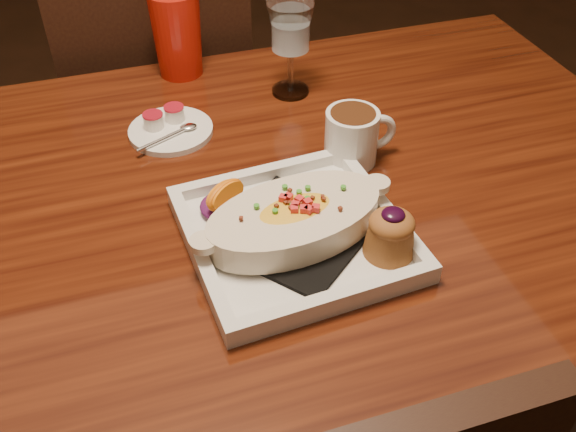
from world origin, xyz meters
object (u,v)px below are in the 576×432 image
object	(u,v)px
chair_far	(162,120)
table	(215,250)
saucer	(169,128)
red_tumbler	(177,34)
plate	(301,225)
goblet	(291,32)
coffee_mug	(353,135)

from	to	relation	value
chair_far	table	bearing A→B (deg)	90.00
chair_far	saucer	world-z (taller)	chair_far
red_tumbler	saucer	bearing A→B (deg)	-106.26
chair_far	red_tumbler	xyz separation A→B (m)	(0.03, -0.23, 0.32)
plate	red_tumbler	bearing A→B (deg)	93.51
chair_far	goblet	bearing A→B (deg)	119.92
table	saucer	distance (m)	0.23
plate	saucer	distance (m)	0.34
saucer	coffee_mug	bearing A→B (deg)	-31.82
table	coffee_mug	world-z (taller)	coffee_mug
plate	coffee_mug	bearing A→B (deg)	44.57
coffee_mug	goblet	bearing A→B (deg)	96.86
saucer	red_tumbler	bearing A→B (deg)	73.74
plate	chair_far	bearing A→B (deg)	93.72
plate	red_tumbler	distance (m)	0.53
saucer	plate	bearing A→B (deg)	-68.41
coffee_mug	table	bearing A→B (deg)	-171.66
chair_far	plate	size ratio (longest dim) A/B	3.06
table	chair_far	xyz separation A→B (m)	(-0.00, 0.63, -0.15)
chair_far	red_tumbler	bearing A→B (deg)	98.12
plate	table	bearing A→B (deg)	126.13
table	chair_far	size ratio (longest dim) A/B	1.61
plate	goblet	distance (m)	0.41
red_tumbler	plate	bearing A→B (deg)	-82.55
saucer	red_tumbler	size ratio (longest dim) A/B	0.89
table	goblet	xyz separation A→B (m)	(0.21, 0.26, 0.21)
coffee_mug	goblet	size ratio (longest dim) A/B	0.69
goblet	red_tumbler	distance (m)	0.23
plate	coffee_mug	xyz separation A→B (m)	(0.14, 0.16, 0.02)
chair_far	plate	xyz separation A→B (m)	(0.10, -0.75, 0.27)
plate	red_tumbler	world-z (taller)	red_tumbler
goblet	red_tumbler	size ratio (longest dim) A/B	1.07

